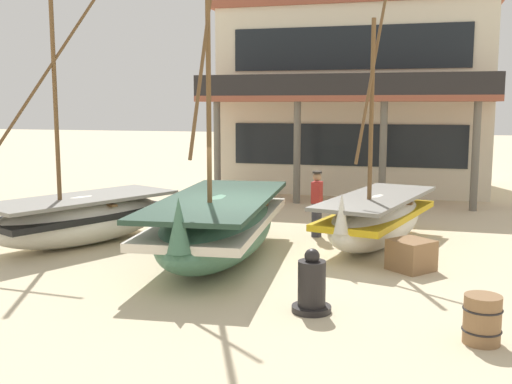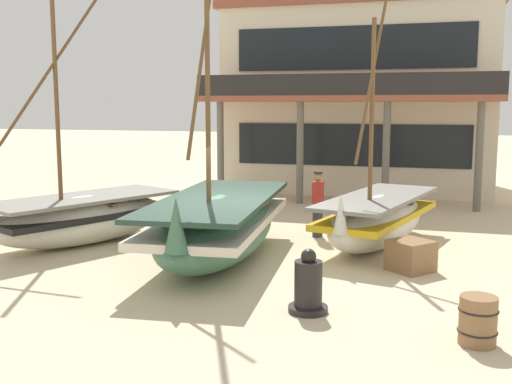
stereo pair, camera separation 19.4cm
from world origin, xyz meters
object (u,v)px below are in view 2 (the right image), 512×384
Objects in this scene: cargo_crate at (411,256)px; fishing_boat_far_right at (83,217)px; harbor_building_main at (360,98)px; wooden_barrel at (478,321)px; fishing_boat_near_left at (377,218)px; capstan_winch at (308,287)px; fishing_boat_centre_large at (218,225)px; fisherman_by_hull at (318,205)px.

fishing_boat_far_right is at bearing 177.61° from cargo_crate.
harbor_building_main reaches higher than cargo_crate.
wooden_barrel reaches higher than cargo_crate.
fishing_boat_near_left is 5.11m from capstan_winch.
fishing_boat_centre_large is 3.82m from capstan_winch.
fishing_boat_near_left is 7.09m from fishing_boat_far_right.
fishing_boat_near_left reaches higher than capstan_winch.
capstan_winch is at bearing -28.24° from fishing_boat_far_right.
fishing_boat_far_right is 5.82m from fisherman_by_hull.
wooden_barrel is 3.85m from cargo_crate.
fisherman_by_hull is 0.16× the size of harbor_building_main.
fishing_boat_far_right is (-3.66, 0.53, -0.12)m from fishing_boat_centre_large.
cargo_crate is (0.86, -2.04, -0.36)m from fishing_boat_near_left.
cargo_crate is (2.41, -2.66, -0.52)m from fisherman_by_hull.
fisherman_by_hull is (1.66, 2.86, 0.07)m from fishing_boat_centre_large.
capstan_winch is 2.65m from wooden_barrel.
cargo_crate is at bearing -78.57° from harbor_building_main.
fishing_boat_near_left is 1.68m from fisherman_by_hull.
capstan_winch is (0.90, -5.68, -0.41)m from fisherman_by_hull.
fishing_boat_far_right is 0.59× the size of harbor_building_main.
fisherman_by_hull is at bearing 23.67° from fishing_boat_far_right.
fisherman_by_hull is at bearing 99.01° from capstan_winch.
fisherman_by_hull is 2.23× the size of cargo_crate.
fishing_boat_far_right is at bearing 155.40° from wooden_barrel.
fisherman_by_hull is (-1.55, 0.62, 0.16)m from fishing_boat_near_left.
fishing_boat_centre_large reaches higher than capstan_winch.
fishing_boat_far_right is at bearing -156.33° from fisherman_by_hull.
fishing_boat_far_right is at bearing -165.97° from fishing_boat_near_left.
fishing_boat_far_right reaches higher than wooden_barrel.
fisherman_by_hull is 1.60× the size of capstan_winch.
cargo_crate is at bearing -67.21° from fishing_boat_near_left.
fishing_boat_near_left is 0.59× the size of harbor_building_main.
cargo_crate is (7.73, -0.32, -0.34)m from fishing_boat_far_right.
fishing_boat_centre_large is at bearing -145.02° from fishing_boat_near_left.
fishing_boat_centre_large reaches higher than fisherman_by_hull.
cargo_crate is (1.51, 3.02, -0.11)m from capstan_winch.
cargo_crate is at bearing 2.90° from fishing_boat_centre_large.
wooden_barrel is (2.56, -0.68, -0.07)m from capstan_winch.
fishing_boat_centre_large is 0.76× the size of harbor_building_main.
fishing_boat_centre_large is at bearing -120.13° from fisherman_by_hull.
capstan_winch is 3.38m from cargo_crate.
fishing_boat_near_left is 6.06m from wooden_barrel.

